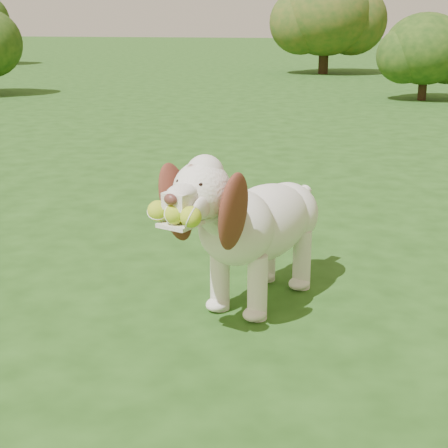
# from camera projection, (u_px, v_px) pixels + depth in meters

# --- Properties ---
(ground) EXTENTS (80.00, 80.00, 0.00)m
(ground) POSITION_uv_depth(u_px,v_px,m) (217.00, 273.00, 3.21)
(ground) COLOR #1E4212
(ground) RESTS_ON ground
(dog) EXTENTS (0.61, 1.03, 0.69)m
(dog) POSITION_uv_depth(u_px,v_px,m) (253.00, 220.00, 2.76)
(dog) COLOR white
(dog) RESTS_ON ground
(shrub_i) EXTENTS (2.00, 2.00, 2.07)m
(shrub_i) POSITION_uv_depth(u_px,v_px,m) (325.00, 15.00, 14.39)
(shrub_i) COLOR #382314
(shrub_i) RESTS_ON ground
(shrub_c) EXTENTS (1.19, 1.19, 1.24)m
(shrub_c) POSITION_uv_depth(u_px,v_px,m) (426.00, 49.00, 9.79)
(shrub_c) COLOR #382314
(shrub_c) RESTS_ON ground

